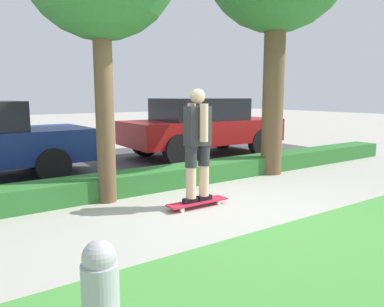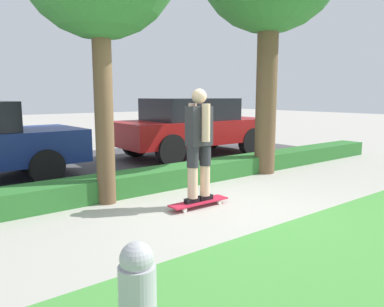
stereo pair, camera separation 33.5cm
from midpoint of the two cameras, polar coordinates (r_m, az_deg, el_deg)
The scene contains 6 objects.
ground_plane at distance 5.60m, azimuth 2.86°, elevation -8.30°, with size 60.00×60.00×0.00m, color #ADA89E.
street_asphalt at distance 9.11m, azimuth -14.70°, elevation -1.85°, with size 13.02×5.00×0.01m.
hedge_row at distance 6.81m, azimuth -5.99°, elevation -3.71°, with size 13.02×0.60×0.35m.
skateboard at distance 5.63m, azimuth -0.67°, elevation -7.44°, with size 0.98×0.24×0.09m.
skater_person at distance 5.44m, azimuth -0.68°, elevation 1.69°, with size 0.49×0.43×1.66m.
parked_car_middle at distance 10.23m, azimuth -0.82°, elevation 4.27°, with size 4.41×1.93×1.57m.
Camera 2 is at (-3.64, -3.94, 1.65)m, focal length 35.00 mm.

